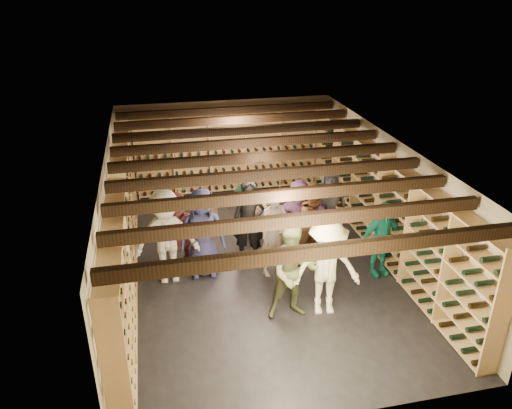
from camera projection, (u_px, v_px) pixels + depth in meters
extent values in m
plane|color=black|center=(259.00, 262.00, 10.13)|extent=(8.00, 8.00, 0.00)
cube|color=tan|center=(226.00, 145.00, 13.16)|extent=(5.50, 0.02, 2.40)
cube|color=tan|center=(330.00, 347.00, 6.08)|extent=(5.50, 0.02, 2.40)
cube|color=tan|center=(112.00, 223.00, 9.09)|extent=(0.02, 8.00, 2.40)
cube|color=tan|center=(391.00, 197.00, 10.15)|extent=(0.02, 8.00, 2.40)
cube|color=beige|center=(259.00, 150.00, 9.11)|extent=(5.50, 8.00, 0.01)
cube|color=black|center=(321.00, 251.00, 6.07)|extent=(5.40, 0.12, 0.18)
cube|color=black|center=(301.00, 220.00, 6.85)|extent=(5.40, 0.12, 0.18)
cube|color=black|center=(284.00, 195.00, 7.62)|extent=(5.40, 0.12, 0.18)
cube|color=black|center=(270.00, 174.00, 8.40)|extent=(5.40, 0.12, 0.18)
cube|color=black|center=(259.00, 157.00, 9.17)|extent=(5.40, 0.12, 0.18)
cube|color=black|center=(250.00, 143.00, 9.95)|extent=(5.40, 0.12, 0.18)
cube|color=black|center=(241.00, 130.00, 10.72)|extent=(5.40, 0.12, 0.18)
cube|color=black|center=(234.00, 120.00, 11.50)|extent=(5.40, 0.12, 0.18)
cube|color=black|center=(228.00, 111.00, 12.27)|extent=(5.40, 0.12, 0.18)
cube|color=tan|center=(123.00, 228.00, 9.18)|extent=(0.32, 7.50, 2.15)
cube|color=tan|center=(382.00, 203.00, 10.16)|extent=(0.32, 7.50, 2.15)
cube|color=tan|center=(227.00, 152.00, 13.06)|extent=(4.70, 0.30, 2.15)
cube|color=tan|center=(254.00, 229.00, 11.28)|extent=(0.51, 0.34, 0.17)
cube|color=tan|center=(254.00, 222.00, 11.21)|extent=(0.51, 0.34, 0.17)
cube|color=tan|center=(254.00, 215.00, 11.13)|extent=(0.51, 0.34, 0.17)
cube|color=tan|center=(254.00, 208.00, 11.06)|extent=(0.51, 0.34, 0.17)
cube|color=tan|center=(205.00, 211.00, 12.09)|extent=(0.58, 0.48, 0.17)
cube|color=tan|center=(204.00, 205.00, 12.02)|extent=(0.58, 0.48, 0.17)
cube|color=tan|center=(321.00, 222.00, 11.58)|extent=(0.59, 0.49, 0.17)
imported|color=black|center=(249.00, 222.00, 9.82)|extent=(0.76, 0.62, 1.78)
imported|color=#535934|center=(293.00, 272.00, 8.22)|extent=(0.84, 0.66, 1.71)
imported|color=#F0EFBB|center=(327.00, 268.00, 8.30)|extent=(1.22, 0.81, 1.77)
imported|color=#116D5B|center=(381.00, 239.00, 9.45)|extent=(0.94, 0.50, 1.52)
imported|color=brown|center=(179.00, 230.00, 9.70)|extent=(1.54, 0.88, 1.58)
imported|color=#24244D|center=(202.00, 233.00, 9.40)|extent=(0.90, 0.62, 1.77)
imported|color=gray|center=(274.00, 233.00, 9.43)|extent=(0.74, 0.62, 1.74)
imported|color=#4F2F1A|center=(314.00, 223.00, 9.85)|extent=(1.01, 0.91, 1.69)
imported|color=#AEAC9E|center=(166.00, 237.00, 9.16)|extent=(1.22, 0.72, 1.85)
imported|color=#264D31|center=(246.00, 203.00, 10.96)|extent=(0.95, 0.63, 1.50)
imported|color=#794B7E|center=(298.00, 215.00, 10.32)|extent=(1.47, 0.56, 1.56)
imported|color=#323237|center=(328.00, 204.00, 10.69)|extent=(0.90, 0.67, 1.67)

